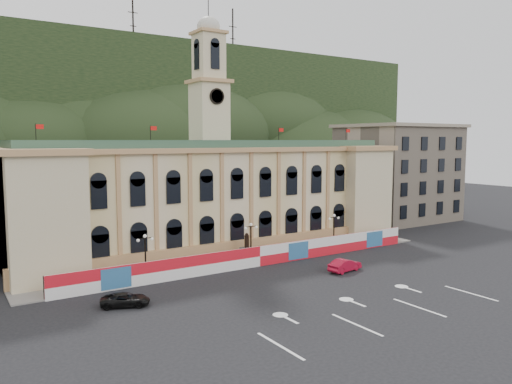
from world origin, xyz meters
TOP-DOWN VIEW (x-y plane):
  - ground at (0.00, 0.00)m, footprint 260.00×260.00m
  - lane_markings at (0.00, -5.00)m, footprint 26.00×10.00m
  - hill_ridge at (0.03, 121.99)m, footprint 230.00×80.00m
  - city_hall at (0.00, 27.63)m, footprint 56.20×17.60m
  - side_building_right at (43.00, 30.93)m, footprint 21.00×17.00m
  - hoarding_fence at (0.06, 15.07)m, footprint 50.00×0.44m
  - pavement at (0.00, 17.75)m, footprint 56.00×5.50m
  - statue at (0.00, 18.00)m, footprint 1.40×1.40m
  - lamp_left at (-14.00, 17.00)m, footprint 1.96×0.44m
  - lamp_center at (0.00, 17.00)m, footprint 1.96×0.44m
  - lamp_right at (14.00, 17.00)m, footprint 1.96×0.44m
  - red_sedan at (7.16, 7.37)m, footprint 3.04×5.09m
  - black_suv at (-18.90, 9.33)m, footprint 5.36×6.06m

SIDE VIEW (x-z plane):
  - ground at x=0.00m, z-range 0.00..0.00m
  - lane_markings at x=0.00m, z-range -0.01..0.01m
  - pavement at x=0.00m, z-range 0.00..0.16m
  - black_suv at x=-18.90m, z-range 0.00..1.27m
  - red_sedan at x=7.16m, z-range 0.00..1.51m
  - statue at x=0.00m, z-range -0.67..3.05m
  - hoarding_fence at x=0.06m, z-range 0.00..2.50m
  - lamp_left at x=-14.00m, z-range 0.50..5.65m
  - lamp_center at x=0.00m, z-range 0.50..5.65m
  - lamp_right at x=14.00m, z-range 0.50..5.65m
  - city_hall at x=0.00m, z-range -10.70..26.40m
  - side_building_right at x=43.00m, z-range 0.03..18.63m
  - hill_ridge at x=0.03m, z-range -12.52..51.48m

